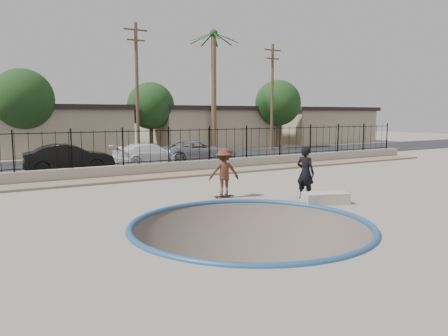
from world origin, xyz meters
TOP-DOWN VIEW (x-y plane):
  - ground at (0.00, 12.00)m, footprint 120.00×120.00m
  - bowl_pit at (0.00, -1.00)m, footprint 6.84×6.84m
  - coping_ring at (0.00, -1.00)m, footprint 7.04×7.04m
  - rock_strip at (0.00, 9.20)m, footprint 42.00×1.60m
  - retaining_wall at (0.00, 10.30)m, footprint 42.00×0.45m
  - fence at (0.00, 10.30)m, footprint 40.00×0.04m
  - street at (0.00, 17.00)m, footprint 90.00×8.00m
  - house_center at (0.00, 26.50)m, footprint 10.60×8.60m
  - house_east at (14.00, 26.50)m, footprint 12.60×8.60m
  - house_east_far at (28.00, 26.50)m, footprint 11.60×8.60m
  - palm_right at (12.00, 22.00)m, footprint 2.30×2.30m
  - utility_pole_mid at (4.00, 19.00)m, footprint 1.70×0.24m
  - utility_pole_right at (16.00, 19.00)m, footprint 1.70×0.24m
  - street_tree_left at (-3.00, 23.00)m, footprint 4.32×4.32m
  - street_tree_mid at (7.00, 24.00)m, footprint 3.96×3.96m
  - street_tree_right at (19.00, 22.00)m, footprint 4.32×4.32m
  - skater at (1.52, 3.00)m, footprint 1.31×1.02m
  - skateboard at (1.52, 3.00)m, footprint 0.79×0.27m
  - videographer at (4.00, 1.22)m, footprint 0.66×0.83m
  - concrete_ledge at (4.00, 0.14)m, footprint 1.74×1.19m
  - car_b at (-1.98, 13.40)m, footprint 4.76×2.05m
  - car_c at (2.99, 14.26)m, footprint 4.73×2.16m
  - car_d at (6.49, 14.39)m, footprint 5.27×2.82m

SIDE VIEW (x-z plane):
  - ground at x=0.00m, z-range -2.20..0.00m
  - bowl_pit at x=0.00m, z-range -0.90..0.90m
  - coping_ring at x=0.00m, z-range -0.10..0.10m
  - street at x=0.00m, z-range 0.00..0.04m
  - skateboard at x=1.52m, z-range 0.02..0.09m
  - rock_strip at x=0.00m, z-range 0.00..0.11m
  - concrete_ledge at x=4.00m, z-range 0.00..0.40m
  - retaining_wall at x=0.00m, z-range 0.00..0.60m
  - car_c at x=2.99m, z-range 0.04..1.38m
  - car_d at x=6.49m, z-range 0.04..1.44m
  - car_b at x=-1.98m, z-range 0.04..1.56m
  - skater at x=1.52m, z-range 0.00..1.78m
  - videographer at x=4.00m, z-range 0.00..1.98m
  - fence at x=0.00m, z-range 0.60..2.40m
  - house_east at x=14.00m, z-range 0.02..3.92m
  - house_east_far at x=28.00m, z-range 0.02..3.92m
  - house_center at x=0.00m, z-range 0.02..3.92m
  - street_tree_mid at x=7.00m, z-range 0.92..6.75m
  - street_tree_left at x=-3.00m, z-range 1.01..7.37m
  - street_tree_right at x=19.00m, z-range 1.01..7.37m
  - utility_pole_right at x=16.00m, z-range 0.20..9.20m
  - utility_pole_mid at x=4.00m, z-range 0.21..9.71m
  - palm_right at x=12.00m, z-range 2.18..12.48m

